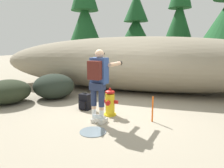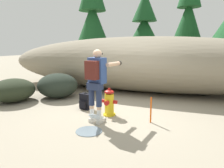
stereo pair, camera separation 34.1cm
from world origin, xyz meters
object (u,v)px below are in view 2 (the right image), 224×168
fire_hydrant (109,103)px  utility_worker (97,77)px  spare_backpack (86,101)px  boulder_mid (58,85)px  survey_stake (151,110)px  boulder_large (13,90)px

fire_hydrant → utility_worker: size_ratio=0.42×
spare_backpack → boulder_mid: (-1.53, 0.83, 0.19)m
fire_hydrant → survey_stake: 1.08m
utility_worker → spare_backpack: bearing=52.2°
boulder_large → boulder_mid: 1.38m
boulder_mid → survey_stake: 3.61m
utility_worker → boulder_large: bearing=87.4°
spare_backpack → boulder_mid: bearing=-105.7°
fire_hydrant → survey_stake: (1.08, -0.12, -0.02)m
boulder_large → survey_stake: boulder_large is taller
boulder_mid → fire_hydrant: bearing=-24.6°
boulder_large → survey_stake: (4.40, -0.23, -0.06)m
spare_backpack → boulder_mid: boulder_mid is taller
spare_backpack → survey_stake: (1.88, -0.36, 0.08)m
utility_worker → survey_stake: bearing=-62.4°
utility_worker → boulder_large: (-3.25, 0.63, -0.69)m
utility_worker → survey_stake: utility_worker is taller
survey_stake → boulder_large: bearing=177.0°
fire_hydrant → spare_backpack: size_ratio=1.49×
utility_worker → boulder_mid: size_ratio=1.23×
boulder_mid → utility_worker: bearing=-35.2°
spare_backpack → survey_stake: survey_stake is taller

